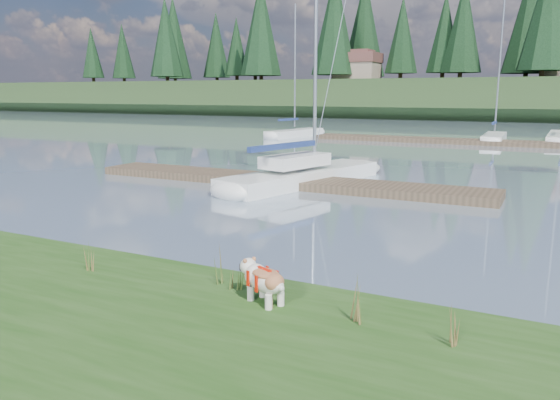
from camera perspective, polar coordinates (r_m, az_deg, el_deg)
The scene contains 21 objects.
ground at distance 39.96m, azimuth 19.16°, elevation 5.57°, with size 200.00×200.00×0.00m, color #8398AD.
ridge at distance 82.63m, azimuth 23.51°, elevation 9.59°, with size 200.00×20.00×5.00m, color #213419.
bulldog at distance 8.29m, azimuth -1.67°, elevation -8.23°, with size 1.01×0.70×0.60m.
sailboat_main at distance 21.55m, azimuth 3.48°, elevation 3.00°, with size 3.91×9.05×12.79m.
dock_near at distance 20.95m, azimuth -0.02°, elevation 2.03°, with size 16.00×2.00×0.30m, color #4C3D2C.
dock_far at distance 39.73m, azimuth 22.04°, elevation 5.56°, with size 26.00×2.20×0.30m, color #4C3D2C.
sailboat_bg_0 at distance 44.32m, azimuth 2.00°, elevation 7.09°, with size 2.64×7.13×10.26m.
sailboat_bg_2 at distance 42.60m, azimuth 21.53°, elevation 6.17°, with size 1.48×6.69×10.16m.
weed_0 at distance 9.19m, azimuth -6.58°, elevation -6.96°, with size 0.17×0.14×0.67m.
weed_1 at distance 8.89m, azimuth -4.47°, elevation -8.07°, with size 0.17×0.14×0.48m.
weed_2 at distance 7.74m, azimuth 7.72°, elevation -10.23°, with size 0.17×0.14×0.75m.
weed_3 at distance 10.33m, azimuth -19.23°, elevation -5.78°, with size 0.17×0.14×0.54m.
weed_4 at distance 8.17m, azimuth -0.83°, elevation -10.16°, with size 0.17×0.14×0.37m.
weed_5 at distance 7.34m, azimuth 18.08°, elevation -12.52°, with size 0.17×0.14×0.59m.
mud_lip at distance 10.10m, azimuth -7.10°, elevation -8.64°, with size 60.00×0.50×0.14m, color #33281C.
conifer_0 at distance 97.84m, azimuth -11.84°, elevation 16.32°, with size 5.72×5.72×14.15m.
conifer_1 at distance 92.69m, azimuth -2.63°, elevation 15.99°, with size 4.40×4.40×11.30m.
conifer_2 at distance 83.79m, azimuth 5.72°, elevation 18.02°, with size 6.60×6.60×16.05m.
conifer_3 at distance 83.29m, azimuth 16.82°, elevation 16.41°, with size 4.84×4.84×12.25m.
conifer_4 at distance 76.10m, azimuth 26.15°, elevation 17.34°, with size 6.16×6.16×15.10m.
house_0 at distance 84.12m, azimuth 8.10°, elevation 13.68°, with size 6.30×5.30×4.65m.
Camera 1 is at (5.36, -9.45, 3.48)m, focal length 35.00 mm.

